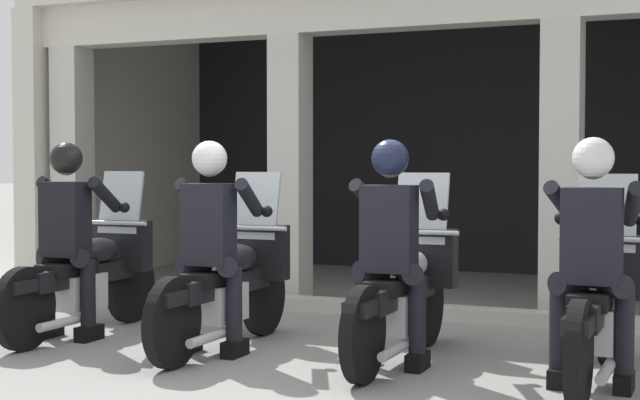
# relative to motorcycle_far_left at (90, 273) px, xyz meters

# --- Properties ---
(ground_plane) EXTENTS (80.00, 80.00, 0.00)m
(ground_plane) POSITION_rel_motorcycle_far_left_xyz_m (2.05, 2.57, -0.50)
(ground_plane) COLOR gray
(station_building) EXTENTS (9.30, 3.93, 3.31)m
(station_building) POSITION_rel_motorcycle_far_left_xyz_m (2.11, 4.30, 1.57)
(station_building) COLOR black
(station_building) RESTS_ON ground
(kerb_strip) EXTENTS (8.80, 0.24, 0.12)m
(kerb_strip) POSITION_rel_motorcycle_far_left_xyz_m (2.11, 1.85, -0.44)
(kerb_strip) COLOR #B7B5AD
(kerb_strip) RESTS_ON ground
(motorcycle_far_left) EXTENTS (0.62, 2.04, 1.35)m
(motorcycle_far_left) POSITION_rel_motorcycle_far_left_xyz_m (0.00, 0.00, 0.00)
(motorcycle_far_left) COLOR black
(motorcycle_far_left) RESTS_ON ground
(police_officer_far_left) EXTENTS (0.63, 0.61, 1.58)m
(police_officer_far_left) POSITION_rel_motorcycle_far_left_xyz_m (-0.00, -0.28, 0.44)
(police_officer_far_left) COLOR black
(police_officer_far_left) RESTS_ON ground
(motorcycle_center_left) EXTENTS (0.62, 2.04, 1.35)m
(motorcycle_center_left) POSITION_rel_motorcycle_far_left_xyz_m (1.37, -0.09, 0.00)
(motorcycle_center_left) COLOR black
(motorcycle_center_left) RESTS_ON ground
(police_officer_center_left) EXTENTS (0.63, 0.61, 1.58)m
(police_officer_center_left) POSITION_rel_motorcycle_far_left_xyz_m (1.37, -0.38, 0.44)
(police_officer_center_left) COLOR black
(police_officer_center_left) RESTS_ON ground
(motorcycle_center_right) EXTENTS (0.62, 2.04, 1.35)m
(motorcycle_center_right) POSITION_rel_motorcycle_far_left_xyz_m (2.74, 0.01, 0.00)
(motorcycle_center_right) COLOR black
(motorcycle_center_right) RESTS_ON ground
(police_officer_center_right) EXTENTS (0.63, 0.61, 1.58)m
(police_officer_center_right) POSITION_rel_motorcycle_far_left_xyz_m (2.74, -0.28, 0.44)
(police_officer_center_right) COLOR black
(police_officer_center_right) RESTS_ON ground
(motorcycle_far_right) EXTENTS (0.62, 2.04, 1.35)m
(motorcycle_far_right) POSITION_rel_motorcycle_far_left_xyz_m (4.11, -0.09, 0.00)
(motorcycle_far_right) COLOR black
(motorcycle_far_right) RESTS_ON ground
(police_officer_far_right) EXTENTS (0.63, 0.61, 1.58)m
(police_officer_far_right) POSITION_rel_motorcycle_far_left_xyz_m (4.10, -0.38, 0.44)
(police_officer_far_right) COLOR black
(police_officer_far_right) RESTS_ON ground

